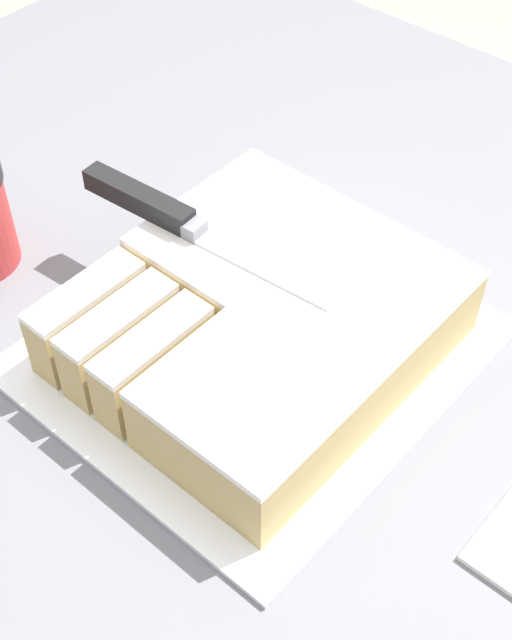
{
  "coord_description": "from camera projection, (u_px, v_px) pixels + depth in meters",
  "views": [
    {
      "loc": [
        0.38,
        -0.5,
        1.6
      ],
      "look_at": [
        0.01,
        -0.07,
        1.0
      ],
      "focal_mm": 50.0,
      "sensor_mm": 36.0,
      "label": 1
    }
  ],
  "objects": [
    {
      "name": "knife",
      "position": [
        157.0,
        209.0,
        0.86
      ],
      "size": [
        0.29,
        0.04,
        0.02
      ],
      "rotation": [
        0.0,
        0.0,
        0.08
      ],
      "color": "silver",
      "rests_on": "cake"
    },
    {
      "name": "cake",
      "position": [
        262.0,
        319.0,
        0.82
      ],
      "size": [
        0.29,
        0.32,
        0.08
      ],
      "color": "tan",
      "rests_on": "cake_board"
    },
    {
      "name": "countertop",
      "position": [
        287.0,
        545.0,
        1.24
      ],
      "size": [
        1.4,
        1.1,
        0.96
      ],
      "color": "slate",
      "rests_on": "ground_plane"
    },
    {
      "name": "cake_board",
      "position": [
        256.0,
        349.0,
        0.85
      ],
      "size": [
        0.35,
        0.38,
        0.01
      ],
      "color": "white",
      "rests_on": "countertop"
    }
  ]
}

